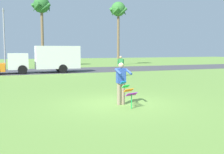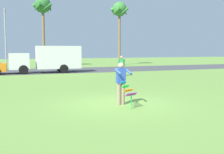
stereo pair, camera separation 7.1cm
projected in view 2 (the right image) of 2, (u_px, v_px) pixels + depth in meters
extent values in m
plane|color=olive|center=(118.00, 104.00, 11.39)|extent=(120.00, 120.00, 0.00)
cube|color=#424247|center=(50.00, 71.00, 29.03)|extent=(120.00, 8.00, 0.01)
cylinder|color=gray|center=(123.00, 94.00, 11.16)|extent=(0.16, 0.16, 0.90)
cylinder|color=gray|center=(119.00, 94.00, 11.10)|extent=(0.16, 0.16, 0.90)
cube|color=#2D4CA5|center=(121.00, 76.00, 11.06)|extent=(0.36, 0.23, 0.60)
sphere|color=tan|center=(121.00, 65.00, 11.02)|extent=(0.22, 0.22, 0.22)
cylinder|color=#2D4CA5|center=(128.00, 71.00, 10.89)|extent=(0.10, 0.59, 0.24)
cylinder|color=#2D4CA5|center=(118.00, 72.00, 10.73)|extent=(0.10, 0.59, 0.24)
cube|color=blue|center=(123.00, 82.00, 10.68)|extent=(0.26, 0.20, 0.12)
cube|color=green|center=(126.00, 86.00, 10.57)|extent=(0.35, 0.23, 0.12)
cube|color=orange|center=(128.00, 90.00, 10.45)|extent=(0.44, 0.26, 0.12)
cube|color=purple|center=(131.00, 94.00, 10.34)|extent=(0.53, 0.29, 0.12)
cylinder|color=green|center=(131.00, 101.00, 10.37)|extent=(0.04, 0.04, 0.56)
cube|color=silver|center=(19.00, 61.00, 25.59)|extent=(1.83, 1.93, 1.50)
cube|color=silver|center=(58.00, 57.00, 26.83)|extent=(4.24, 2.07, 2.20)
cylinder|color=black|center=(24.00, 70.00, 24.93)|extent=(0.84, 0.29, 0.84)
cylinder|color=black|center=(23.00, 68.00, 26.64)|extent=(0.84, 0.29, 0.84)
cylinder|color=black|center=(64.00, 69.00, 26.20)|extent=(0.84, 0.29, 0.84)
cylinder|color=black|center=(61.00, 68.00, 27.92)|extent=(0.84, 0.29, 0.84)
cylinder|color=brown|center=(44.00, 37.00, 36.06)|extent=(0.36, 0.36, 7.93)
sphere|color=#2D6B2D|center=(43.00, 5.00, 35.65)|extent=(2.10, 2.10, 2.10)
cone|color=#2D6B2D|center=(50.00, 9.00, 36.03)|extent=(0.44, 1.56, 1.28)
cone|color=#2D6B2D|center=(44.00, 9.00, 36.63)|extent=(1.62, 0.90, 1.28)
cone|color=#2D6B2D|center=(36.00, 9.00, 35.93)|extent=(1.27, 1.52, 1.28)
cone|color=#2D6B2D|center=(37.00, 7.00, 34.90)|extent=(1.27, 1.52, 1.28)
cone|color=#2D6B2D|center=(46.00, 8.00, 34.96)|extent=(1.62, 0.90, 1.28)
cylinder|color=brown|center=(119.00, 38.00, 40.00)|extent=(0.36, 0.36, 7.97)
sphere|color=#387A33|center=(119.00, 9.00, 39.58)|extent=(2.10, 2.10, 2.10)
cone|color=#387A33|center=(125.00, 13.00, 39.97)|extent=(0.44, 1.56, 1.28)
cone|color=#387A33|center=(119.00, 13.00, 40.57)|extent=(1.62, 0.90, 1.28)
cone|color=#387A33|center=(113.00, 12.00, 39.86)|extent=(1.27, 1.52, 1.28)
cone|color=#387A33|center=(116.00, 11.00, 38.83)|extent=(1.27, 1.52, 1.28)
cone|color=#387A33|center=(124.00, 11.00, 38.89)|extent=(1.62, 0.90, 1.28)
cylinder|color=#9E9EA3|center=(6.00, 39.00, 31.41)|extent=(0.16, 0.16, 7.00)
cylinder|color=#9E9EA3|center=(4.00, 10.00, 31.72)|extent=(0.10, 1.40, 0.10)
cube|color=#4C4C51|center=(4.00, 11.00, 32.33)|extent=(0.24, 0.44, 0.16)
cylinder|color=#384772|center=(122.00, 71.00, 23.23)|extent=(0.16, 0.16, 0.90)
cylinder|color=#384772|center=(120.00, 71.00, 23.21)|extent=(0.16, 0.16, 0.90)
cube|color=#338C4C|center=(121.00, 62.00, 23.14)|extent=(0.41, 0.31, 0.60)
sphere|color=tan|center=(121.00, 57.00, 23.10)|extent=(0.22, 0.22, 0.22)
cylinder|color=#338C4C|center=(124.00, 63.00, 23.17)|extent=(0.09, 0.09, 0.58)
cylinder|color=#338C4C|center=(119.00, 63.00, 23.13)|extent=(0.09, 0.09, 0.58)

